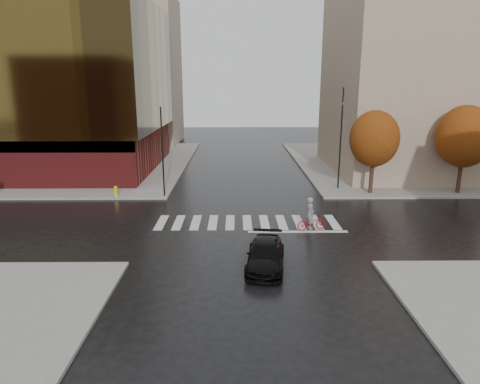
{
  "coord_description": "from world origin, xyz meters",
  "views": [
    {
      "loc": [
        -0.71,
        -25.52,
        8.72
      ],
      "look_at": [
        -0.47,
        0.54,
        2.0
      ],
      "focal_mm": 32.0,
      "sensor_mm": 36.0,
      "label": 1
    }
  ],
  "objects_px": {
    "traffic_light_ne": "(341,131)",
    "fire_hydrant": "(116,191)",
    "sedan": "(266,255)",
    "cyclist": "(311,219)",
    "traffic_light_nw": "(162,147)"
  },
  "relations": [
    {
      "from": "fire_hydrant",
      "to": "sedan",
      "type": "bearing_deg",
      "value": -50.19
    },
    {
      "from": "sedan",
      "to": "traffic_light_nw",
      "type": "distance_m",
      "value": 15.18
    },
    {
      "from": "traffic_light_nw",
      "to": "fire_hydrant",
      "type": "distance_m",
      "value": 5.01
    },
    {
      "from": "sedan",
      "to": "cyclist",
      "type": "bearing_deg",
      "value": 66.63
    },
    {
      "from": "traffic_light_ne",
      "to": "fire_hydrant",
      "type": "relative_size",
      "value": 9.96
    },
    {
      "from": "traffic_light_ne",
      "to": "fire_hydrant",
      "type": "distance_m",
      "value": 18.46
    },
    {
      "from": "fire_hydrant",
      "to": "traffic_light_nw",
      "type": "bearing_deg",
      "value": 3.16
    },
    {
      "from": "sedan",
      "to": "fire_hydrant",
      "type": "height_order",
      "value": "sedan"
    },
    {
      "from": "cyclist",
      "to": "traffic_light_ne",
      "type": "xyz_separation_m",
      "value": [
        3.96,
        10.0,
        4.21
      ]
    },
    {
      "from": "sedan",
      "to": "traffic_light_nw",
      "type": "relative_size",
      "value": 0.64
    },
    {
      "from": "traffic_light_nw",
      "to": "traffic_light_ne",
      "type": "relative_size",
      "value": 0.83
    },
    {
      "from": "traffic_light_nw",
      "to": "traffic_light_ne",
      "type": "xyz_separation_m",
      "value": [
        14.08,
        2.3,
        0.94
      ]
    },
    {
      "from": "sedan",
      "to": "traffic_light_ne",
      "type": "xyz_separation_m",
      "value": [
        7.08,
        15.34,
        4.28
      ]
    },
    {
      "from": "cyclist",
      "to": "fire_hydrant",
      "type": "height_order",
      "value": "cyclist"
    },
    {
      "from": "cyclist",
      "to": "fire_hydrant",
      "type": "relative_size",
      "value": 2.5
    }
  ]
}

